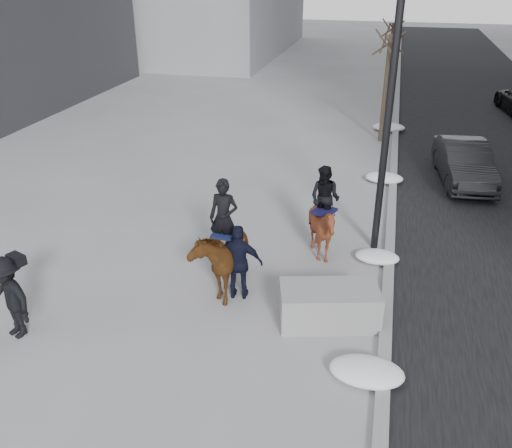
% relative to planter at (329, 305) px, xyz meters
% --- Properties ---
extents(ground, '(120.00, 120.00, 0.00)m').
position_rel_planter_xyz_m(ground, '(-1.82, -0.06, -0.40)').
color(ground, gray).
rests_on(ground, ground).
extents(road, '(8.00, 90.00, 0.01)m').
position_rel_planter_xyz_m(road, '(5.18, 9.94, -0.40)').
color(road, black).
rests_on(road, ground).
extents(curb, '(0.25, 90.00, 0.12)m').
position_rel_planter_xyz_m(curb, '(1.18, 9.94, -0.34)').
color(curb, gray).
rests_on(curb, ground).
extents(planter, '(2.19, 1.48, 0.80)m').
position_rel_planter_xyz_m(planter, '(0.00, 0.00, 0.00)').
color(planter, gray).
rests_on(planter, ground).
extents(car_near, '(1.87, 4.23, 1.35)m').
position_rel_planter_xyz_m(car_near, '(3.41, 8.91, 0.28)').
color(car_near, black).
rests_on(car_near, ground).
extents(tree_near, '(1.20, 1.20, 4.66)m').
position_rel_planter_xyz_m(tree_near, '(0.58, 12.85, 1.93)').
color(tree_near, '#3C2E23').
rests_on(tree_near, ground).
extents(tree_far, '(1.20, 1.20, 4.09)m').
position_rel_planter_xyz_m(tree_far, '(0.58, 21.83, 1.64)').
color(tree_far, '#36281F').
rests_on(tree_far, ground).
extents(mounted_left, '(0.98, 2.04, 2.60)m').
position_rel_planter_xyz_m(mounted_left, '(-2.47, 0.72, 0.57)').
color(mounted_left, '#4A260E').
rests_on(mounted_left, ground).
extents(mounted_right, '(1.66, 1.75, 2.37)m').
position_rel_planter_xyz_m(mounted_right, '(-0.51, 2.68, 0.55)').
color(mounted_right, '#522210').
rests_on(mounted_right, ground).
extents(feeder, '(1.07, 0.92, 1.75)m').
position_rel_planter_xyz_m(feeder, '(-2.03, 0.45, 0.48)').
color(feeder, black).
rests_on(feeder, ground).
extents(camera_crew, '(1.29, 1.02, 1.75)m').
position_rel_planter_xyz_m(camera_crew, '(-6.01, -1.92, 0.49)').
color(camera_crew, black).
rests_on(camera_crew, ground).
extents(lamppost, '(0.25, 1.28, 9.09)m').
position_rel_planter_xyz_m(lamppost, '(0.78, 3.59, 4.59)').
color(lamppost, black).
rests_on(lamppost, ground).
extents(snow_piles, '(1.38, 16.75, 0.35)m').
position_rel_planter_xyz_m(snow_piles, '(0.88, 6.45, -0.24)').
color(snow_piles, white).
rests_on(snow_piles, ground).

